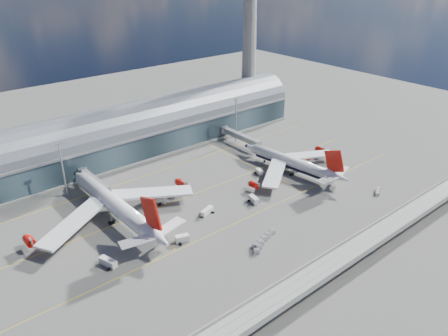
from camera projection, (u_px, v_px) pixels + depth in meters
ground at (232, 208)px, 186.49m from camera, size 500.00×500.00×0.00m
taxi_lines at (201, 189)px, 201.80m from camera, size 200.00×80.12×0.01m
terminal at (138, 132)px, 235.54m from camera, size 200.00×30.00×28.00m
control_tower at (250, 37)px, 270.04m from camera, size 19.00×19.00×103.00m
guideway at (338, 260)px, 146.08m from camera, size 220.00×8.50×7.20m
floodlight_mast_left at (63, 169)px, 189.98m from camera, size 3.00×0.70×25.70m
floodlight_mast_right at (236, 119)px, 247.26m from camera, size 3.00×0.70×25.70m
airliner_left at (116, 205)px, 175.82m from camera, size 71.42×74.99×22.89m
airliner_right at (292, 163)px, 215.27m from camera, size 58.53×61.21×19.42m
jet_bridge_left at (92, 179)px, 199.07m from camera, size 4.40×28.00×7.25m
jet_bridge_right at (238, 135)px, 247.64m from camera, size 4.40×32.00×7.25m
service_truck_0 at (108, 262)px, 151.07m from camera, size 4.22×7.30×2.87m
service_truck_1 at (182, 239)px, 163.76m from camera, size 5.57×3.92×2.95m
service_truck_2 at (207, 211)px, 181.64m from camera, size 7.10×3.96×2.47m
service_truck_3 at (254, 200)px, 190.14m from camera, size 3.39×5.99×2.73m
service_truck_4 at (259, 172)px, 214.84m from camera, size 3.02×4.70×2.51m
service_truck_5 at (160, 200)px, 189.90m from camera, size 5.09×5.89×2.75m
cargo_train_0 at (259, 247)px, 159.93m from camera, size 7.49×5.20×1.72m
cargo_train_1 at (264, 239)px, 164.70m from camera, size 13.86×4.59×1.83m
cargo_train_2 at (378, 191)px, 197.93m from camera, size 6.36×4.27×1.45m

